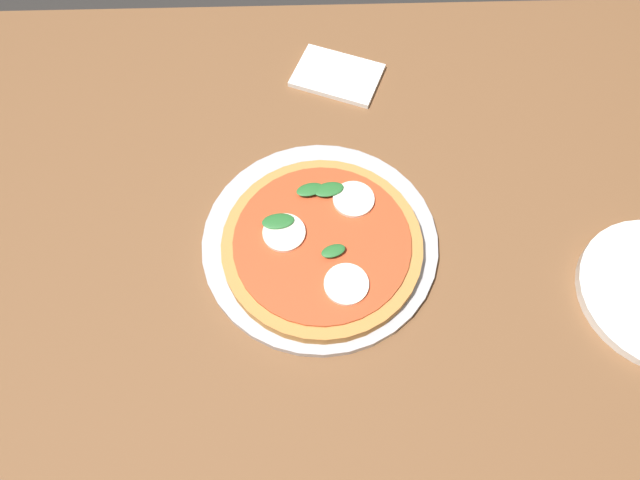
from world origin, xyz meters
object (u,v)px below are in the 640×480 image
Objects in this scene: dining_table at (303,293)px; pizza at (322,244)px; serving_tray at (320,241)px; napkin at (337,75)px.

dining_table is 0.13m from pizza.
pizza is (-0.00, 0.01, 0.02)m from serving_tray.
pizza is 1.95× the size of napkin.
napkin is (-0.03, -0.31, -0.02)m from pizza.
pizza reaches higher than serving_tray.
serving_tray is at bearing 83.13° from napkin.
pizza reaches higher than napkin.
pizza reaches higher than dining_table.
dining_table is 0.12m from serving_tray.
pizza is 0.31m from napkin.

